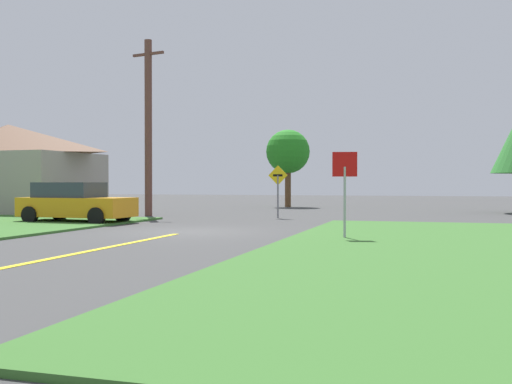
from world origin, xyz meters
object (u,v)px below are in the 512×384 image
stop_sign (345,179)px  pine_tree_center (288,152)px  utility_pole_mid (148,126)px  direction_sign (278,185)px  barn (8,169)px  parked_car_near_building (75,203)px

stop_sign → pine_tree_center: pine_tree_center is taller
utility_pole_mid → pine_tree_center: (3.88, 12.84, -0.66)m
direction_sign → pine_tree_center: size_ratio=0.46×
stop_sign → utility_pole_mid: size_ratio=0.29×
pine_tree_center → barn: size_ratio=0.57×
utility_pole_mid → pine_tree_center: 13.43m
stop_sign → barn: bearing=-40.0°
utility_pole_mid → stop_sign: bearing=-41.7°
utility_pole_mid → direction_sign: utility_pole_mid is taller
stop_sign → parked_car_near_building: 12.12m
parked_car_near_building → direction_sign: 8.90m
direction_sign → barn: 15.03m
stop_sign → utility_pole_mid: utility_pole_mid is taller
pine_tree_center → barn: bearing=-135.3°
utility_pole_mid → direction_sign: (6.47, 0.05, -2.86)m
parked_car_near_building → barn: 10.20m
direction_sign → pine_tree_center: 13.24m
pine_tree_center → barn: pine_tree_center is taller
stop_sign → barn: 21.94m
parked_car_near_building → barn: (-8.07, 6.04, 1.56)m
utility_pole_mid → barn: (-8.53, 0.54, -1.98)m
parked_car_near_building → utility_pole_mid: (0.46, 5.50, 3.54)m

